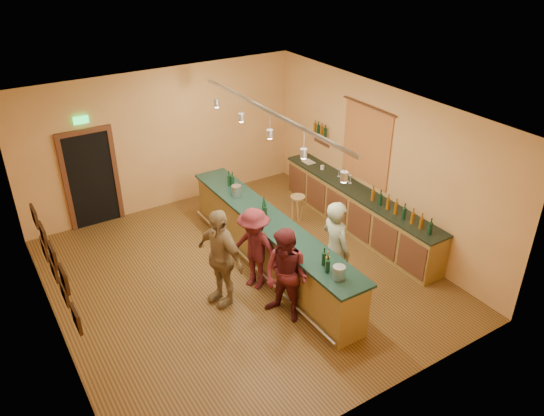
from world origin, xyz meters
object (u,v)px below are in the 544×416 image
back_counter (358,210)px  customer_a (286,276)px  customer_c (254,249)px  bar_stool (298,202)px  bartender (335,249)px  customer_b (220,257)px  tasting_bar (270,240)px

back_counter → customer_a: (-2.88, -1.56, 0.36)m
customer_c → back_counter: bearing=76.7°
customer_c → bar_stool: size_ratio=2.40×
bartender → bar_stool: bearing=-19.3°
back_counter → customer_a: bearing=-151.6°
customer_b → customer_a: bearing=22.4°
tasting_bar → customer_c: customer_c is taller
bartender → customer_a: bartender is taller
bartender → tasting_bar: bearing=24.1°
bar_stool → customer_c: bearing=-143.0°
tasting_bar → customer_b: (-1.26, -0.42, 0.31)m
tasting_bar → bar_stool: (1.41, 1.13, -0.09)m
bar_stool → back_counter: bearing=-45.9°
back_counter → tasting_bar: tasting_bar is taller
bartender → customer_a: 1.11m
bar_stool → tasting_bar: bearing=-141.3°
customer_a → customer_c: customer_a is taller
tasting_bar → customer_c: size_ratio=3.21×
back_counter → bartender: size_ratio=2.47×
back_counter → bartender: bartender is taller
customer_a → customer_c: bearing=158.5°
tasting_bar → bar_stool: tasting_bar is taller
back_counter → bartender: bearing=-141.0°
tasting_bar → bartender: bartender is taller
customer_a → tasting_bar: bearing=136.8°
bartender → bar_stool: (0.86, 2.40, -0.40)m
back_counter → customer_b: (-3.60, -0.60, 0.43)m
back_counter → bar_stool: (-0.92, 0.95, 0.03)m
tasting_bar → customer_a: (-0.55, -1.38, 0.24)m
bartender → customer_b: bearing=65.4°
bar_stool → customer_b: bearing=-150.0°
bartender → customer_b: 2.00m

